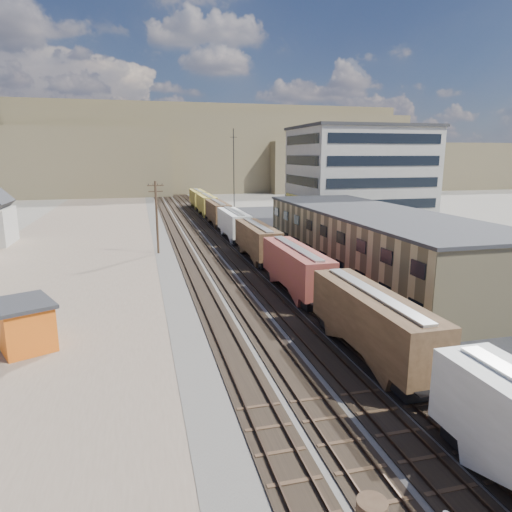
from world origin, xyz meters
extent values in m
plane|color=#6B6356|center=(0.00, 0.00, 0.00)|extent=(300.00, 300.00, 0.00)
cube|color=#4C4742|center=(0.00, 50.00, 0.03)|extent=(18.00, 200.00, 0.06)
cube|color=#6F5D4C|center=(-20.00, 40.00, 0.01)|extent=(24.00, 180.00, 0.03)
cube|color=#232326|center=(22.00, 35.00, 0.02)|extent=(26.00, 120.00, 0.04)
cube|color=black|center=(-5.00, 50.00, 0.10)|extent=(2.60, 200.00, 0.08)
cube|color=#38281E|center=(-5.72, 50.00, 0.22)|extent=(0.08, 200.00, 0.16)
cube|color=#38281E|center=(-4.28, 50.00, 0.22)|extent=(0.08, 200.00, 0.16)
cube|color=black|center=(-2.00, 50.00, 0.10)|extent=(2.60, 200.00, 0.08)
cube|color=#38281E|center=(-2.72, 50.00, 0.22)|extent=(0.08, 200.00, 0.16)
cube|color=#38281E|center=(-1.28, 50.00, 0.22)|extent=(0.08, 200.00, 0.16)
cube|color=black|center=(1.00, 50.00, 0.10)|extent=(2.60, 200.00, 0.08)
cube|color=#38281E|center=(0.28, 50.00, 0.22)|extent=(0.08, 200.00, 0.16)
cube|color=#38281E|center=(1.72, 50.00, 0.22)|extent=(0.08, 200.00, 0.16)
cube|color=black|center=(3.80, 50.00, 0.10)|extent=(2.60, 200.00, 0.08)
cube|color=#38281E|center=(3.08, 50.00, 0.22)|extent=(0.08, 200.00, 0.16)
cube|color=#38281E|center=(4.52, 50.00, 0.22)|extent=(0.08, 200.00, 0.16)
cube|color=black|center=(3.80, -5.99, 0.75)|extent=(2.20, 2.20, 0.90)
cube|color=black|center=(3.80, -0.94, 0.75)|extent=(2.20, 2.20, 0.90)
cube|color=black|center=(3.80, 9.21, 0.75)|extent=(2.20, 2.20, 0.90)
cube|color=#402D1B|center=(3.80, 4.13, 2.90)|extent=(3.00, 13.34, 3.40)
cube|color=#B7B7B2|center=(3.80, 4.13, 4.68)|extent=(0.90, 12.32, 0.16)
cube|color=black|center=(3.80, 14.26, 0.75)|extent=(2.20, 2.20, 0.90)
cube|color=black|center=(3.80, 24.41, 0.75)|extent=(2.20, 2.20, 0.90)
cube|color=brown|center=(3.80, 19.33, 2.90)|extent=(3.00, 13.34, 3.40)
cube|color=#B7B7B2|center=(3.80, 19.33, 4.68)|extent=(0.90, 12.32, 0.16)
cube|color=black|center=(3.80, 29.46, 0.75)|extent=(2.20, 2.20, 0.90)
cube|color=black|center=(3.80, 39.61, 0.75)|extent=(2.20, 2.20, 0.90)
cube|color=#402D1B|center=(3.80, 34.53, 2.90)|extent=(3.00, 13.34, 3.40)
cube|color=#B7B7B2|center=(3.80, 34.53, 4.68)|extent=(0.90, 12.33, 0.16)
cube|color=black|center=(3.80, 44.66, 0.75)|extent=(2.20, 2.20, 0.90)
cube|color=black|center=(3.80, 54.81, 0.75)|extent=(2.20, 2.20, 0.90)
cube|color=beige|center=(3.80, 49.73, 2.90)|extent=(3.00, 13.34, 3.40)
cube|color=#B7B7B2|center=(3.80, 49.73, 4.68)|extent=(0.90, 12.33, 0.16)
cube|color=black|center=(3.80, 59.86, 0.75)|extent=(2.20, 2.20, 0.90)
cube|color=black|center=(3.80, 70.01, 0.75)|extent=(2.20, 2.20, 0.90)
cube|color=#402D1B|center=(3.80, 64.93, 2.90)|extent=(3.00, 13.34, 3.40)
cube|color=#B7B7B2|center=(3.80, 64.93, 4.68)|extent=(0.90, 12.32, 0.16)
cube|color=black|center=(3.80, 75.06, 0.75)|extent=(2.20, 2.20, 0.90)
cube|color=black|center=(3.80, 85.21, 0.75)|extent=(2.20, 2.20, 0.90)
cube|color=gold|center=(3.80, 80.13, 2.90)|extent=(3.00, 13.34, 3.40)
cube|color=#B7B7B2|center=(3.80, 80.13, 4.68)|extent=(0.90, 12.32, 0.16)
cube|color=black|center=(3.80, 90.26, 0.75)|extent=(2.20, 2.20, 0.90)
cube|color=black|center=(3.80, 100.41, 0.75)|extent=(2.20, 2.20, 0.90)
cube|color=gold|center=(3.80, 95.33, 2.90)|extent=(3.00, 13.34, 3.40)
cube|color=#B7B7B2|center=(3.80, 95.33, 4.68)|extent=(0.90, 12.32, 0.16)
cube|color=tan|center=(15.00, 25.00, 3.50)|extent=(12.00, 40.00, 7.00)
cube|color=#2D2D30|center=(15.00, 25.00, 7.10)|extent=(12.40, 40.40, 0.30)
cube|color=black|center=(8.95, 25.00, 2.20)|extent=(0.12, 36.00, 1.20)
cube|color=black|center=(8.95, 25.00, 5.20)|extent=(0.12, 36.00, 1.20)
cube|color=#9E998E|center=(28.00, 55.00, 9.00)|extent=(22.00, 18.00, 18.00)
cube|color=#2D2D30|center=(28.00, 55.00, 18.20)|extent=(22.60, 18.60, 0.50)
cube|color=black|center=(16.95, 55.00, 9.00)|extent=(0.12, 16.00, 16.00)
cube|color=black|center=(28.00, 45.95, 9.00)|extent=(20.00, 0.12, 16.00)
cylinder|color=#382619|center=(-8.50, 42.00, 5.00)|extent=(0.32, 0.32, 10.00)
cube|color=#382619|center=(-8.50, 42.00, 9.40)|extent=(2.20, 0.14, 0.14)
cube|color=#382619|center=(-8.50, 42.00, 8.60)|extent=(1.90, 0.14, 0.14)
cylinder|color=black|center=(-7.90, 42.00, 9.55)|extent=(0.08, 0.08, 0.22)
cylinder|color=black|center=(6.00, 60.00, 9.00)|extent=(0.16, 0.16, 18.00)
cube|color=black|center=(6.00, 60.00, 16.50)|extent=(1.20, 0.08, 0.08)
cube|color=brown|center=(20.00, 160.00, 14.00)|extent=(140.00, 45.00, 28.00)
cube|color=brown|center=(90.00, 150.00, 9.00)|extent=(110.00, 38.00, 18.00)
cube|color=brown|center=(-10.00, 180.00, 16.00)|extent=(200.00, 60.00, 32.00)
cube|color=orange|center=(-18.97, 11.83, 1.60)|extent=(4.70, 5.22, 3.21)
cube|color=#2D2D30|center=(-18.97, 11.83, 3.31)|extent=(5.26, 5.79, 0.27)
cube|color=black|center=(-17.46, 12.52, 1.71)|extent=(0.54, 1.02, 1.07)
imported|color=navy|center=(24.00, 42.54, 0.85)|extent=(5.08, 6.71, 1.69)
imported|color=silver|center=(26.07, 45.35, 0.72)|extent=(3.09, 4.57, 1.45)
camera|label=1|loc=(-10.61, -21.54, 13.42)|focal=32.00mm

